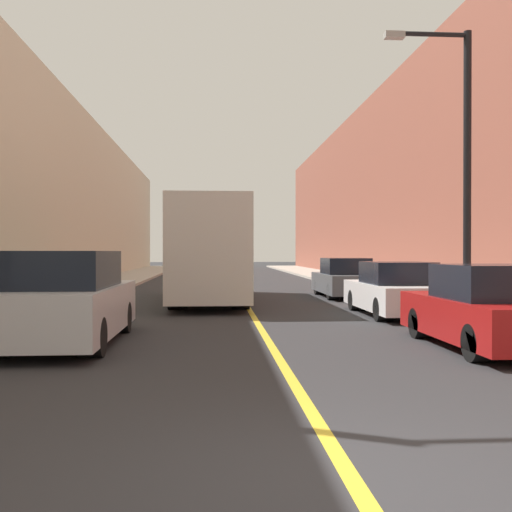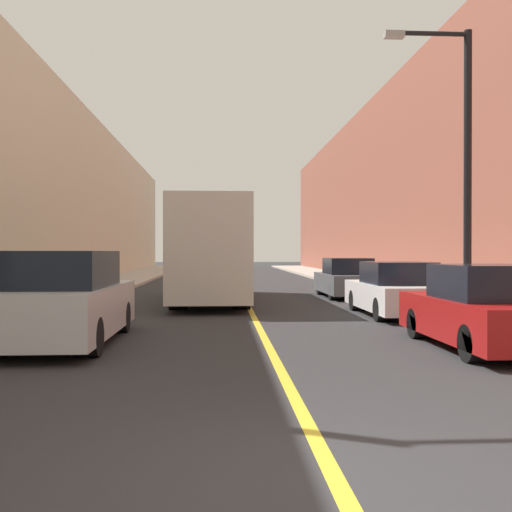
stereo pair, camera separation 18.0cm
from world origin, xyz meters
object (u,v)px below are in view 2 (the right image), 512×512
object	(u,v)px
car_right_far	(347,280)
street_lamp_right	(461,154)
bus	(211,250)
car_right_near	(486,311)
car_right_mid	(396,291)
parked_suv_left	(64,301)

from	to	relation	value
car_right_far	street_lamp_right	distance (m)	9.01
bus	car_right_near	distance (m)	12.17
street_lamp_right	car_right_mid	bearing A→B (deg)	129.91
bus	car_right_far	xyz separation A→B (m)	(5.24, 1.50, -1.15)
car_right_near	car_right_far	xyz separation A→B (m)	(0.06, 12.45, -0.00)
car_right_mid	street_lamp_right	size ratio (longest dim) A/B	0.64
parked_suv_left	street_lamp_right	bearing A→B (deg)	19.45
bus	street_lamp_right	size ratio (longest dim) A/B	1.40
parked_suv_left	car_right_mid	bearing A→B (deg)	30.78
car_right_far	car_right_mid	bearing A→B (deg)	-90.31
bus	car_right_mid	size ratio (longest dim) A/B	2.18
parked_suv_left	car_right_far	world-z (taller)	parked_suv_left
bus	car_right_near	size ratio (longest dim) A/B	2.35
car_right_near	bus	bearing A→B (deg)	115.33
car_right_near	street_lamp_right	bearing A→B (deg)	73.53
car_right_near	street_lamp_right	xyz separation A→B (m)	(1.26, 4.27, 3.57)
parked_suv_left	car_right_near	distance (m)	7.94
street_lamp_right	parked_suv_left	bearing A→B (deg)	-160.55
bus	parked_suv_left	bearing A→B (deg)	-105.15
bus	parked_suv_left	world-z (taller)	bus
parked_suv_left	car_right_far	bearing A→B (deg)	55.19
bus	car_right_near	world-z (taller)	bus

